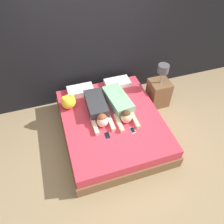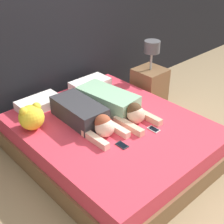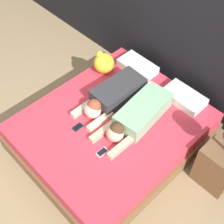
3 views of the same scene
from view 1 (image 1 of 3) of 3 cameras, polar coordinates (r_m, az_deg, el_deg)
ground_plane at (r=4.27m, az=-0.00°, el=-5.37°), size 12.00×12.00×0.00m
wall_back at (r=4.33m, az=-5.16°, el=17.90°), size 12.00×0.06×2.60m
bed at (r=4.11m, az=-0.00°, el=-3.54°), size 1.80×2.12×0.43m
pillow_head_left at (r=4.45m, az=-8.22°, el=5.62°), size 0.52×0.30×0.11m
pillow_head_right at (r=4.59m, az=1.40°, el=7.63°), size 0.52×0.30×0.11m
person_left at (r=3.96m, az=-3.76°, el=0.89°), size 0.36×0.96×0.23m
person_right at (r=4.04m, az=2.02°, el=2.07°), size 0.43×1.08×0.23m
cell_phone_left at (r=3.68m, az=-1.21°, el=-6.11°), size 0.07×0.13×0.01m
cell_phone_right at (r=3.77m, az=5.41°, el=-4.75°), size 0.07×0.13×0.01m
plush_toy at (r=4.11m, az=-11.31°, el=2.73°), size 0.27×0.27×0.28m
nightstand at (r=4.72m, az=12.12°, el=5.36°), size 0.41×0.41×0.98m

